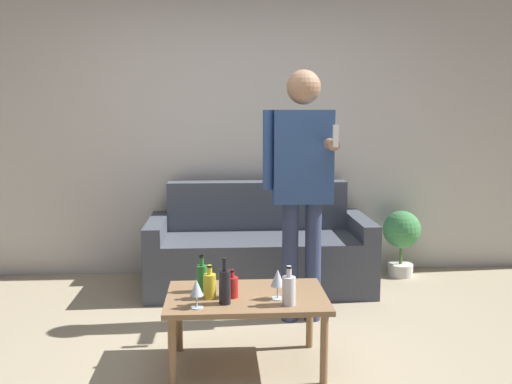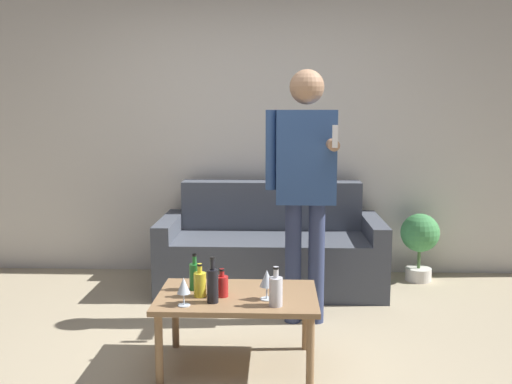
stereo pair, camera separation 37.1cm
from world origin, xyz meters
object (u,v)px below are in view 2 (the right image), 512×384
at_px(coffee_table, 237,303).
at_px(bottle_orange, 222,285).
at_px(person_standing_front, 305,174).
at_px(couch, 271,250).

distance_m(coffee_table, bottle_orange, 0.15).
height_order(coffee_table, person_standing_front, person_standing_front).
bearing_deg(coffee_table, couch, 83.43).
bearing_deg(person_standing_front, bottle_orange, -123.77).
height_order(couch, bottle_orange, couch).
xyz_separation_m(couch, coffee_table, (-0.18, -1.52, 0.07)).
relative_size(couch, bottle_orange, 11.32).
bearing_deg(bottle_orange, person_standing_front, 56.23).
relative_size(bottle_orange, person_standing_front, 0.09).
bearing_deg(person_standing_front, couch, 106.48).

